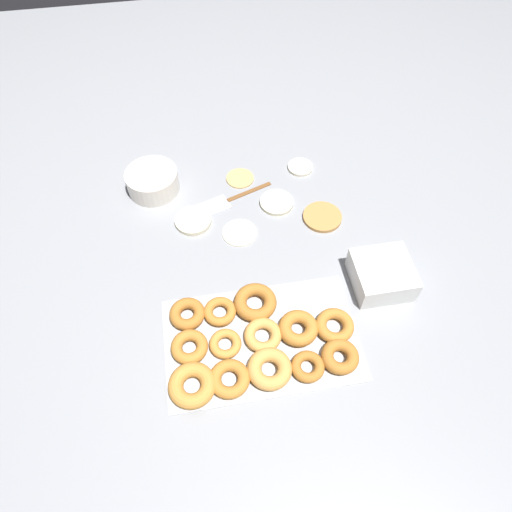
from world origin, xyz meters
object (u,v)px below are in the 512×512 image
Objects in this scene: donut_tray at (255,343)px; pancake_1 at (193,221)px; pancake_0 at (322,217)px; spatula at (218,204)px; container_stack at (382,275)px; pancake_2 at (277,202)px; pancake_4 at (240,178)px; pancake_5 at (300,167)px; batter_bowl at (153,181)px; pancake_3 at (240,232)px.

pancake_1 is at bearing 105.22° from donut_tray.
pancake_0 is 0.24× the size of donut_tray.
container_stack is at bearing 118.76° from spatula.
container_stack reaches higher than pancake_2.
pancake_4 is 0.18× the size of donut_tray.
pancake_5 is (-0.02, 0.22, -0.00)m from pancake_0.
batter_bowl is (-0.23, 0.59, 0.02)m from donut_tray.
pancake_1 is at bearing -155.12° from pancake_5.
pancake_5 is (0.11, 0.14, -0.00)m from pancake_2.
batter_bowl is at bearing 179.49° from pancake_4.
pancake_1 is at bearing 148.14° from container_stack.
batter_bowl is at bearing 111.07° from donut_tray.
donut_tray is at bearing 74.49° from spatula.
pancake_0 is 0.30m from pancake_4.
pancake_5 is 0.65m from donut_tray.
pancake_5 is at bearing 1.42° from batter_bowl.
pancake_2 is 0.68× the size of container_stack.
pancake_1 is 0.67× the size of batter_bowl.
pancake_0 is 0.54m from batter_bowl.
container_stack is at bearing 19.27° from donut_tray.
pancake_3 is 0.23m from pancake_4.
pancake_0 is at bearing -22.89° from batter_bowl.
pancake_1 reaches higher than pancake_3.
pancake_0 is 0.32m from spatula.
pancake_2 is at bearing 72.40° from donut_tray.
pancake_4 reaches higher than spatula.
pancake_0 is at bearing 141.05° from spatula.
pancake_0 reaches higher than pancake_4.
pancake_4 is at bearing 124.72° from container_stack.
pancake_4 reaches higher than pancake_3.
donut_tray is (-0.05, -0.59, 0.01)m from pancake_4.
pancake_5 is (0.24, 0.24, 0.00)m from pancake_3.
spatula is (-0.18, 0.03, -0.00)m from pancake_2.
pancake_0 and pancake_2 have the same top height.
pancake_2 is at bearing 152.04° from spatula.
batter_bowl reaches higher than pancake_1.
pancake_2 is 0.48m from donut_tray.
pancake_0 is 0.39m from pancake_1.
donut_tray is at bearing -68.93° from batter_bowl.
pancake_5 is (0.20, 0.01, 0.00)m from pancake_4.
pancake_2 is 0.40m from container_stack.
pancake_1 is at bearing -55.41° from batter_bowl.
batter_bowl reaches higher than spatula.
pancake_1 is 1.22× the size of pancake_4.
pancake_3 is 1.14× the size of pancake_4.
container_stack is at bearing -68.96° from pancake_0.
donut_tray is (-0.25, -0.60, 0.01)m from pancake_5.
pancake_0 is at bearing -85.53° from pancake_5.
container_stack is (0.37, 0.13, 0.02)m from donut_tray.
donut_tray is 3.17× the size of container_stack.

